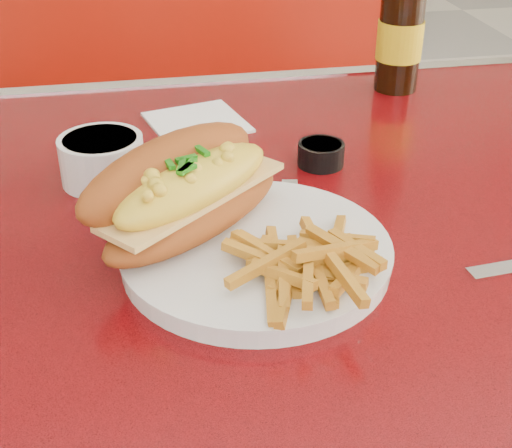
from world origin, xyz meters
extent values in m
cube|color=#B60B10|center=(0.00, 0.00, 0.75)|extent=(1.20, 0.80, 0.04)
cube|color=silver|center=(0.00, 0.40, 0.75)|extent=(1.22, 0.03, 0.04)
cube|color=#98160A|center=(0.00, 0.78, 0.23)|extent=(1.20, 0.50, 0.45)
cube|color=#98160A|center=(0.00, 1.00, 0.68)|extent=(1.20, 0.08, 0.45)
cylinder|color=silver|center=(0.00, -0.09, 0.78)|extent=(0.29, 0.29, 0.02)
cylinder|color=silver|center=(0.00, -0.09, 0.79)|extent=(0.30, 0.30, 0.00)
ellipsoid|color=#964718|center=(-0.05, -0.06, 0.81)|extent=(0.21, 0.19, 0.04)
cube|color=#EBBD69|center=(-0.05, -0.06, 0.83)|extent=(0.19, 0.17, 0.01)
ellipsoid|color=yellow|center=(-0.05, -0.06, 0.84)|extent=(0.18, 0.17, 0.04)
ellipsoid|color=#964718|center=(-0.06, -0.04, 0.84)|extent=(0.22, 0.20, 0.08)
cube|color=silver|center=(0.05, -0.05, 0.79)|extent=(0.03, 0.11, 0.00)
cube|color=silver|center=(0.06, 0.01, 0.79)|extent=(0.02, 0.03, 0.00)
cylinder|color=silver|center=(-0.13, 0.10, 0.80)|extent=(0.12, 0.12, 0.05)
cylinder|color=black|center=(-0.13, 0.10, 0.82)|extent=(0.11, 0.11, 0.01)
cylinder|color=black|center=(0.12, 0.09, 0.78)|extent=(0.06, 0.06, 0.03)
cylinder|color=#E78A54|center=(0.12, 0.09, 0.79)|extent=(0.05, 0.05, 0.01)
cylinder|color=black|center=(0.29, 0.31, 0.85)|extent=(0.07, 0.07, 0.16)
cylinder|color=gold|center=(0.29, 0.31, 0.84)|extent=(0.08, 0.08, 0.05)
cube|color=white|center=(-0.01, 0.24, 0.77)|extent=(0.14, 0.14, 0.00)
camera|label=1|loc=(-0.10, -0.63, 1.13)|focal=50.00mm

